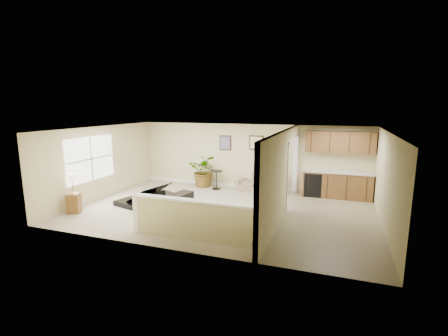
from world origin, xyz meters
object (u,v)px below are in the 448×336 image
(accent_table, at_px, (216,177))
(loveseat, at_px, (259,182))
(piano_bench, at_px, (181,202))
(small_plant, at_px, (282,190))
(piano, at_px, (146,185))
(palm_plant, at_px, (204,171))
(lamp_stand, at_px, (73,197))

(accent_table, bearing_deg, loveseat, 11.16)
(piano_bench, xyz_separation_m, small_plant, (2.64, 2.85, -0.08))
(loveseat, relative_size, small_plant, 3.87)
(small_plant, bearing_deg, loveseat, 160.61)
(piano_bench, xyz_separation_m, loveseat, (1.68, 3.18, 0.06))
(accent_table, bearing_deg, small_plant, -0.42)
(piano, height_order, piano_bench, piano)
(piano, xyz_separation_m, palm_plant, (0.89, 2.77, 0.01))
(palm_plant, distance_m, lamp_stand, 4.98)
(loveseat, height_order, small_plant, loveseat)
(piano, bearing_deg, piano_bench, 0.02)
(accent_table, bearing_deg, lamp_stand, -126.72)
(accent_table, distance_m, lamp_stand, 5.09)
(accent_table, relative_size, small_plant, 1.54)
(piano, distance_m, palm_plant, 2.91)
(small_plant, bearing_deg, piano_bench, -132.81)
(accent_table, bearing_deg, palm_plant, 156.47)
(lamp_stand, bearing_deg, palm_plant, 60.81)
(palm_plant, height_order, lamp_stand, palm_plant)
(piano_bench, bearing_deg, accent_table, 88.39)
(piano_bench, bearing_deg, small_plant, 47.19)
(accent_table, distance_m, small_plant, 2.57)
(loveseat, distance_m, palm_plant, 2.24)
(piano_bench, height_order, loveseat, loveseat)
(accent_table, bearing_deg, piano_bench, -91.61)
(loveseat, bearing_deg, palm_plant, -162.20)
(lamp_stand, bearing_deg, piano, 45.81)
(piano_bench, distance_m, palm_plant, 3.20)
(piano, relative_size, palm_plant, 1.61)
(piano_bench, xyz_separation_m, palm_plant, (-0.53, 3.13, 0.35))
(loveseat, relative_size, accent_table, 2.51)
(lamp_stand, bearing_deg, piano_bench, 22.28)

